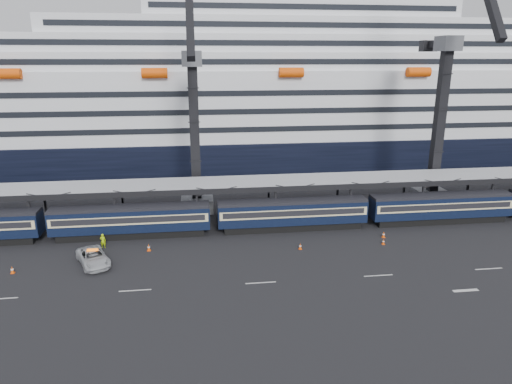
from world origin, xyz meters
TOP-DOWN VIEW (x-y plane):
  - ground at (0.00, 0.00)m, footprint 260.00×260.00m
  - lane_markings at (8.15, -5.23)m, footprint 111.00×4.27m
  - train at (-4.65, 10.00)m, footprint 133.05×3.00m
  - canopy at (0.00, 14.00)m, footprint 130.00×6.25m
  - cruise_ship at (-1.08, 45.99)m, footprint 214.09×28.84m
  - crane_dark_near at (-20.00, 18.59)m, footprint 4.50×17.75m
  - crane_dark_mid at (15.00, 17.59)m, footprint 4.50×18.24m
  - pickup_truck at (-31.04, 2.37)m, footprint 4.79×6.32m
  - worker at (-30.87, 6.79)m, footprint 0.66×0.45m
  - traffic_cone_a at (-38.86, 1.29)m, footprint 0.39×0.39m
  - traffic_cone_b at (-25.59, 5.30)m, footprint 0.41×0.41m
  - traffic_cone_c at (-8.37, 3.53)m, footprint 0.36×0.36m
  - traffic_cone_d at (1.66, 3.65)m, footprint 0.34×0.34m
  - traffic_cone_e at (2.52, 5.69)m, footprint 0.39×0.39m

SIDE VIEW (x-z plane):
  - ground at x=0.00m, z-range 0.00..0.00m
  - lane_markings at x=8.15m, z-range 0.00..0.02m
  - traffic_cone_d at x=1.66m, z-range 0.00..0.68m
  - traffic_cone_c at x=-8.37m, z-range 0.00..0.72m
  - traffic_cone_e at x=2.52m, z-range 0.00..0.77m
  - traffic_cone_a at x=-38.86m, z-range -0.01..0.78m
  - traffic_cone_b at x=-25.59m, z-range -0.01..0.82m
  - pickup_truck at x=-31.04m, z-range 0.00..1.60m
  - worker at x=-30.87m, z-range 0.00..1.75m
  - train at x=-4.65m, z-range 0.18..4.23m
  - canopy at x=0.00m, z-range 2.49..8.01m
  - crane_dark_near at x=-20.00m, z-range -5.61..29.47m
  - cruise_ship at x=-1.08m, z-range -4.66..29.34m
  - crane_dark_mid at x=15.00m, z-range -6.46..33.18m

